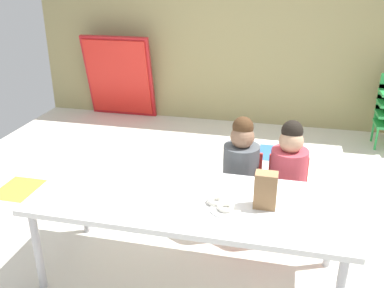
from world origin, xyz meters
name	(u,v)px	position (x,y,z in m)	size (l,w,h in m)	color
ground_plane	(215,215)	(-0.01, 0.00, -0.01)	(5.51, 4.63, 0.02)	silver
back_wall	(253,23)	(0.00, 2.32, 1.25)	(5.51, 0.10, 2.49)	tan
craft_table	(189,205)	(-0.04, -0.78, 0.54)	(1.93, 0.75, 0.59)	white
seated_child_near_camera	(241,165)	(0.20, -0.18, 0.55)	(0.33, 0.33, 0.92)	red
seated_child_middle_seat	(288,170)	(0.54, -0.18, 0.55)	(0.33, 0.33, 0.92)	red
folded_activity_table	(119,77)	(-1.68, 2.12, 0.54)	(0.90, 0.29, 1.09)	red
paper_bag_brown	(266,190)	(0.42, -0.78, 0.70)	(0.13, 0.09, 0.22)	#9E754C
paper_plate_near_edge	(225,210)	(0.20, -0.88, 0.59)	(0.18, 0.18, 0.01)	white
donut_powdered_on_plate	(225,207)	(0.20, -0.88, 0.61)	(0.10, 0.10, 0.03)	white
donut_powdered_loose	(216,200)	(0.13, -0.81, 0.61)	(0.12, 0.12, 0.04)	white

